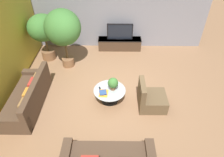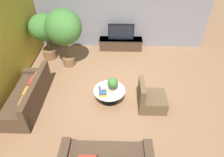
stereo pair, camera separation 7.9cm
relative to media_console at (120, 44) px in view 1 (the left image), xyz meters
The scene contains 12 objects.
ground_plane 2.96m from the media_console, 94.36° to the right, with size 24.00×24.00×0.00m, color #8C6647.
back_wall_stone 1.32m from the media_console, 125.03° to the left, with size 7.40×0.12×3.00m, color gray.
media_console is the anchor object (origin of this frame).
television 0.55m from the media_console, 90.00° to the right, with size 1.04×0.13×0.65m.
coffee_table 3.13m from the media_console, 96.60° to the right, with size 0.95×0.95×0.42m.
couch_by_wall 4.30m from the media_console, 129.55° to the right, with size 0.84×2.18×0.84m.
armchair_wicker 3.42m from the media_console, 75.83° to the right, with size 0.80×0.76×0.86m.
potted_palm_tall 3.07m from the media_console, 164.82° to the right, with size 1.09×1.09×1.79m.
potted_palm_corner 2.63m from the media_console, 147.52° to the right, with size 1.22×1.22×2.15m.
potted_plant_tabletop 3.10m from the media_console, 94.85° to the right, with size 0.31×0.31×0.40m.
book_stack 3.33m from the media_console, 99.30° to the right, with size 0.27×0.31×0.09m.
remote_black 3.13m from the media_console, 101.93° to the right, with size 0.04×0.16×0.02m, color black.
Camera 1 is at (-0.02, -4.54, 4.40)m, focal length 32.00 mm.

